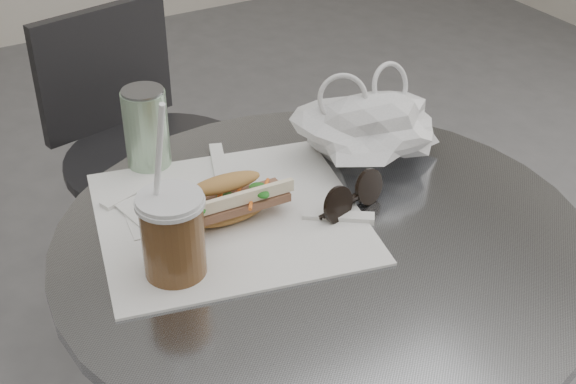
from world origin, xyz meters
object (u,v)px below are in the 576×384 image
cafe_table (319,374)px  banh_mi (227,200)px  iced_coffee (173,235)px  drink_can (146,129)px  sunglasses (352,198)px  chair_far (154,204)px

cafe_table → banh_mi: (-0.10, 0.09, 0.31)m
cafe_table → iced_coffee: size_ratio=2.96×
drink_can → banh_mi: bearing=-79.6°
iced_coffee → drink_can: iced_coffee is taller
cafe_table → iced_coffee: iced_coffee is taller
sunglasses → banh_mi: bearing=145.1°
cafe_table → sunglasses: bearing=24.6°
drink_can → iced_coffee: bearing=-104.6°
iced_coffee → cafe_table: bearing=-5.6°
chair_far → banh_mi: size_ratio=3.65×
sunglasses → cafe_table: bearing=-170.7°
cafe_table → drink_can: (-0.14, 0.30, 0.34)m
iced_coffee → drink_can: size_ratio=1.94×
drink_can → cafe_table: bearing=-64.6°
iced_coffee → chair_far: bearing=73.2°
banh_mi → drink_can: drink_can is taller
cafe_table → sunglasses: sunglasses is taller
chair_far → iced_coffee: size_ratio=3.08×
iced_coffee → banh_mi: bearing=32.7°
banh_mi → sunglasses: 0.18m
iced_coffee → sunglasses: 0.28m
chair_far → drink_can: size_ratio=5.98×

